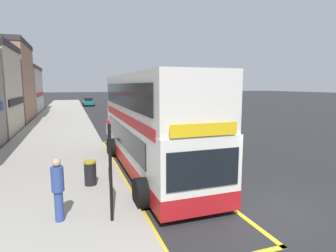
{
  "coord_description": "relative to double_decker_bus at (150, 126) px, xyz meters",
  "views": [
    {
      "loc": [
        -5.86,
        -6.82,
        3.92
      ],
      "look_at": [
        -1.17,
        6.57,
        1.83
      ],
      "focal_mm": 29.53,
      "sensor_mm": 36.0,
      "label": 1
    }
  ],
  "objects": [
    {
      "name": "pedestrian_waiting_near_sign",
      "position": [
        -3.87,
        -4.27,
        -0.93
      ],
      "size": [
        0.34,
        0.34,
        1.81
      ],
      "color": "#33478C",
      "rests_on": "pavement_near"
    },
    {
      "name": "terrace_far",
      "position": [
        -11.35,
        33.03,
        1.28
      ],
      "size": [
        7.36,
        10.6,
        7.57
      ],
      "color": "#B2ADA8",
      "rests_on": "ground"
    },
    {
      "name": "parked_car_teal_distant",
      "position": [
        5.16,
        19.92,
        -1.27
      ],
      "size": [
        2.09,
        4.2,
        1.62
      ],
      "rotation": [
        0.0,
        0.0,
        3.12
      ],
      "color": "#196066",
      "rests_on": "ground"
    },
    {
      "name": "ground_plane",
      "position": [
        2.46,
        26.64,
        -2.07
      ],
      "size": [
        260.0,
        260.0,
        0.0
      ],
      "primitive_type": "plane",
      "color": "#28282B"
    },
    {
      "name": "bus_bay_markings",
      "position": [
        -0.07,
        -0.05,
        -2.06
      ],
      "size": [
        2.95,
        14.5,
        0.01
      ],
      "color": "yellow",
      "rests_on": "ground"
    },
    {
      "name": "pavement_near",
      "position": [
        -4.54,
        26.64,
        -2.0
      ],
      "size": [
        6.0,
        76.0,
        0.14
      ],
      "primitive_type": "cube",
      "color": "#A39E93",
      "rests_on": "ground"
    },
    {
      "name": "bus_stop_sign",
      "position": [
        -2.48,
        -4.66,
        -0.28
      ],
      "size": [
        0.09,
        0.51,
        2.83
      ],
      "color": "black",
      "rests_on": "pavement_near"
    },
    {
      "name": "parked_car_teal_behind",
      "position": [
        -0.32,
        42.96,
        -1.27
      ],
      "size": [
        2.09,
        4.2,
        1.62
      ],
      "rotation": [
        0.0,
        0.0,
        0.01
      ],
      "color": "#196066",
      "rests_on": "ground"
    },
    {
      "name": "litter_bin",
      "position": [
        -2.85,
        -1.6,
        -1.45
      ],
      "size": [
        0.47,
        0.47,
        0.95
      ],
      "color": "black",
      "rests_on": "pavement_near"
    },
    {
      "name": "double_decker_bus",
      "position": [
        0.0,
        0.0,
        0.0
      ],
      "size": [
        3.27,
        10.99,
        4.4
      ],
      "color": "white",
      "rests_on": "ground"
    }
  ]
}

